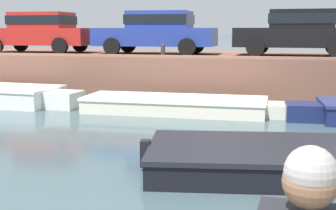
{
  "coord_description": "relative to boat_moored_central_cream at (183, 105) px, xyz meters",
  "views": [
    {
      "loc": [
        1.67,
        -2.16,
        2.33
      ],
      "look_at": [
        0.05,
        4.26,
        1.26
      ],
      "focal_mm": 50.0,
      "sensor_mm": 36.0,
      "label": 1
    }
  ],
  "objects": [
    {
      "name": "far_wall_coping",
      "position": [
        1.1,
        1.71,
        1.27
      ],
      "size": [
        60.0,
        0.24,
        0.08
      ],
      "primitive_type": "cube",
      "color": "#925F4C",
      "rests_on": "far_quay_wall"
    },
    {
      "name": "car_leftmost_red",
      "position": [
        -6.49,
        3.76,
        2.08
      ],
      "size": [
        4.28,
        2.03,
        1.54
      ],
      "color": "#B2231E",
      "rests_on": "far_quay_wall"
    },
    {
      "name": "car_left_inner_blue",
      "position": [
        -1.79,
        3.76,
        2.08
      ],
      "size": [
        4.37,
        2.06,
        1.54
      ],
      "color": "#233893",
      "rests_on": "far_quay_wall"
    },
    {
      "name": "mooring_bollard_mid",
      "position": [
        -1.07,
        1.84,
        1.47
      ],
      "size": [
        0.15,
        0.15,
        0.45
      ],
      "color": "#2D2B28",
      "rests_on": "far_quay_wall"
    },
    {
      "name": "boat_moored_central_cream",
      "position": [
        0.0,
        0.0,
        0.0
      ],
      "size": [
        6.16,
        1.82,
        0.45
      ],
      "color": "silver",
      "rests_on": "ground"
    },
    {
      "name": "ground_plane",
      "position": [
        1.1,
        -4.5,
        -0.22
      ],
      "size": [
        400.0,
        400.0,
        0.0
      ],
      "primitive_type": "plane",
      "color": "#3D5156"
    },
    {
      "name": "motorboat_passing",
      "position": [
        3.6,
        -5.0,
        0.01
      ],
      "size": [
        6.73,
        3.05,
        0.94
      ],
      "color": "black",
      "rests_on": "ground"
    },
    {
      "name": "far_quay_wall",
      "position": [
        1.1,
        4.59,
        0.51
      ],
      "size": [
        60.0,
        6.0,
        1.45
      ],
      "primitive_type": "cube",
      "color": "brown",
      "rests_on": "ground"
    },
    {
      "name": "car_centre_black",
      "position": [
        3.15,
        3.75,
        2.08
      ],
      "size": [
        4.16,
        2.06,
        1.54
      ],
      "color": "black",
      "rests_on": "far_quay_wall"
    }
  ]
}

